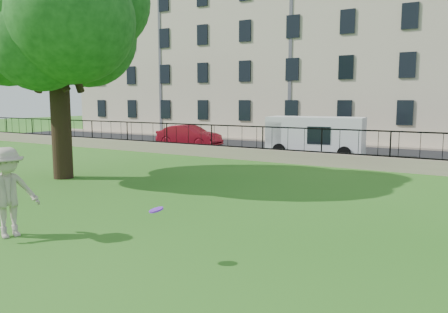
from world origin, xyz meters
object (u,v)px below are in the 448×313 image
Objects in this scene: tree at (55,12)px; white_van at (315,137)px; red_sedan at (189,136)px; man at (8,193)px; frisbee at (156,210)px.

white_van is at bearing 61.10° from tree.
red_sedan is 8.47m from white_van.
man is 18.67m from red_sedan.
tree is at bearing 61.21° from man.
red_sedan is (-11.16, 16.70, -0.31)m from frisbee.
man is 0.47× the size of red_sedan.
white_van reaches higher than man.
frisbee is (3.80, 0.46, 0.01)m from man.
white_van is (1.10, 16.97, 0.06)m from man.
white_van is (-2.70, 16.51, 0.04)m from frisbee.
tree is 9.27m from man.
frisbee is (8.98, -5.12, -5.26)m from tree.
white_van reaches higher than frisbee.
man is (5.18, -5.58, -5.27)m from tree.
man is 0.40× the size of white_van.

